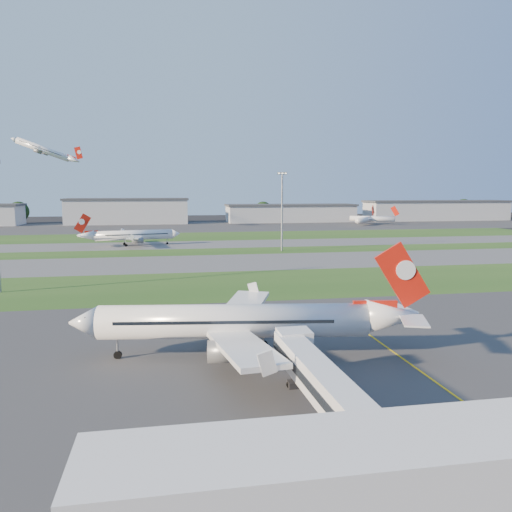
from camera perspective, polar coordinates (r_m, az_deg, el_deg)
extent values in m
plane|color=black|center=(59.81, 12.73, -12.21)|extent=(700.00, 700.00, 0.00)
cube|color=#333335|center=(59.81, 12.73, -12.20)|extent=(300.00, 70.00, 0.01)
cube|color=#234818|center=(107.98, 1.96, -3.14)|extent=(300.00, 34.00, 0.01)
cube|color=#515154|center=(139.98, -0.88, -0.67)|extent=(300.00, 32.00, 0.01)
cube|color=#234818|center=(164.48, -2.29, 0.56)|extent=(300.00, 18.00, 0.01)
cube|color=#515154|center=(186.16, -3.23, 1.37)|extent=(300.00, 26.00, 0.01)
cube|color=#234818|center=(218.79, -4.28, 2.28)|extent=(300.00, 40.00, 0.01)
cube|color=#333335|center=(278.34, -5.56, 3.39)|extent=(400.00, 80.00, 0.01)
cube|color=gold|center=(61.86, 17.09, -11.69)|extent=(0.25, 60.00, 0.02)
cube|color=#B50A14|center=(29.79, 8.10, -21.72)|extent=(10.00, 0.30, 2.20)
cylinder|color=silver|center=(32.64, 14.60, -21.72)|extent=(4.00, 4.00, 4.00)
cube|color=white|center=(42.87, 7.91, -14.48)|extent=(3.44, 24.08, 2.60)
cube|color=black|center=(42.87, 7.91, -14.48)|extent=(3.59, 24.08, 0.80)
cube|color=white|center=(53.25, 4.37, -9.99)|extent=(3.40, 3.00, 3.00)
cylinder|color=gray|center=(52.30, 4.88, -13.11)|extent=(0.70, 0.70, 3.20)
cube|color=black|center=(52.75, 4.86, -14.38)|extent=(2.20, 1.20, 0.70)
cylinder|color=white|center=(60.14, -2.58, -7.44)|extent=(32.23, 8.37, 4.05)
cube|color=#B5170B|center=(62.26, 16.38, -2.11)|extent=(6.90, 1.31, 8.07)
cube|color=white|center=(52.12, -1.42, -10.43)|extent=(6.49, 16.41, 1.65)
cube|color=white|center=(68.55, -1.66, -6.02)|extent=(10.40, 16.63, 1.65)
cylinder|color=slate|center=(54.72, -3.16, -10.85)|extent=(4.77, 3.04, 2.45)
cylinder|color=slate|center=(66.56, -3.02, -7.49)|extent=(4.77, 3.04, 2.45)
cylinder|color=white|center=(185.72, -13.76, 2.34)|extent=(27.73, 8.73, 3.49)
cube|color=#B5170B|center=(183.92, -19.21, 3.56)|extent=(5.91, 1.46, 6.96)
cube|color=white|center=(192.91, -14.32, 2.37)|extent=(9.59, 14.24, 1.42)
cube|color=white|center=(178.39, -13.74, 1.99)|extent=(4.83, 13.98, 1.42)
cylinder|color=slate|center=(191.18, -13.82, 2.04)|extent=(4.19, 2.82, 2.11)
cylinder|color=slate|center=(180.66, -13.38, 1.75)|extent=(4.19, 2.82, 2.11)
cylinder|color=white|center=(265.19, -23.17, 11.12)|extent=(25.35, 4.93, 3.19)
cube|color=#B5170B|center=(261.46, -19.80, 12.28)|extent=(5.45, 0.67, 6.36)
cube|color=white|center=(258.50, -23.42, 11.12)|extent=(5.91, 13.06, 1.30)
cube|color=white|center=(271.36, -22.58, 10.97)|extent=(7.48, 13.15, 1.30)
cylinder|color=slate|center=(260.57, -23.56, 10.88)|extent=(3.65, 2.17, 1.93)
cylinder|color=slate|center=(269.88, -22.94, 10.77)|extent=(3.65, 2.17, 1.93)
cylinder|color=white|center=(294.14, 12.40, 4.10)|extent=(19.69, 21.54, 3.20)
cube|color=#B5170B|center=(306.20, 13.23, 5.10)|extent=(3.67, 4.06, 6.16)
cylinder|color=white|center=(302.08, 13.12, 4.16)|extent=(23.32, 17.23, 3.20)
cube|color=#B5170B|center=(299.68, 15.60, 4.98)|extent=(4.45, 3.15, 6.16)
cylinder|color=gray|center=(164.21, 2.99, 4.92)|extent=(0.60, 0.60, 25.00)
cube|color=gray|center=(164.12, 3.02, 9.42)|extent=(3.20, 0.50, 0.80)
cube|color=#FFF2CC|center=(164.12, 3.02, 9.42)|extent=(2.80, 0.70, 0.35)
cube|color=#999CA1|center=(307.83, -14.45, 4.89)|extent=(70.00, 22.00, 14.00)
cube|color=#383A3F|center=(307.60, -14.50, 6.31)|extent=(71.40, 23.00, 1.20)
cube|color=#999CA1|center=(316.69, 3.98, 4.82)|extent=(80.00, 22.00, 10.00)
cube|color=#383A3F|center=(316.47, 3.99, 5.83)|extent=(81.60, 23.00, 1.20)
cube|color=#999CA1|center=(354.60, 19.91, 4.84)|extent=(95.00, 22.00, 12.00)
cube|color=#383A3F|center=(354.40, 19.96, 5.90)|extent=(96.90, 23.00, 1.20)
cylinder|color=black|center=(333.91, -25.45, 3.76)|extent=(1.00, 1.00, 4.40)
sphere|color=black|center=(333.68, -25.49, 4.61)|extent=(12.10, 12.10, 12.10)
cylinder|color=black|center=(318.25, -9.77, 4.16)|extent=(1.00, 1.00, 3.60)
sphere|color=black|center=(318.04, -9.79, 4.89)|extent=(9.90, 9.90, 9.90)
cylinder|color=black|center=(327.22, 0.82, 4.41)|extent=(1.00, 1.00, 4.20)
sphere|color=black|center=(327.00, 0.82, 5.24)|extent=(11.55, 11.55, 11.55)
cylinder|color=black|center=(347.54, 13.15, 4.37)|extent=(1.00, 1.00, 3.80)
sphere|color=black|center=(347.34, 13.17, 5.07)|extent=(10.45, 10.45, 10.45)
cylinder|color=black|center=(384.02, 22.58, 4.33)|extent=(1.00, 1.00, 4.60)
sphere|color=black|center=(383.81, 22.62, 5.10)|extent=(12.65, 12.65, 12.65)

